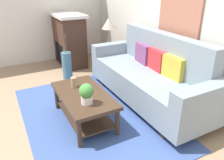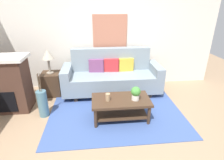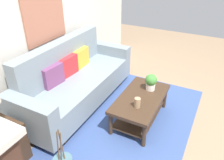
% 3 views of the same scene
% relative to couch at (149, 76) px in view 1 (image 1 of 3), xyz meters
% --- Properties ---
extents(ground_plane, '(9.57, 9.57, 0.00)m').
position_rel_couch_xyz_m(ground_plane, '(-0.01, -1.49, -0.43)').
color(ground_plane, '#9E7F60').
extents(wall_back, '(5.57, 0.10, 2.70)m').
position_rel_couch_xyz_m(wall_back, '(-0.01, 0.54, 0.92)').
color(wall_back, silver).
rests_on(wall_back, ground_plane).
extents(wall_left, '(0.10, 4.98, 2.70)m').
position_rel_couch_xyz_m(wall_left, '(-2.84, -1.00, 0.92)').
color(wall_left, silver).
rests_on(wall_left, ground_plane).
extents(area_rug, '(2.69, 1.83, 0.01)m').
position_rel_couch_xyz_m(area_rug, '(-0.01, -0.99, -0.43)').
color(area_rug, '#3D5693').
rests_on(area_rug, ground_plane).
extents(couch, '(2.34, 0.84, 1.08)m').
position_rel_couch_xyz_m(couch, '(0.00, 0.00, 0.00)').
color(couch, gray).
rests_on(couch, ground_plane).
extents(throw_pillow_plum, '(0.37, 0.16, 0.32)m').
position_rel_couch_xyz_m(throw_pillow_plum, '(-0.37, 0.12, 0.25)').
color(throw_pillow_plum, '#7A4270').
rests_on(throw_pillow_plum, couch).
extents(throw_pillow_crimson, '(0.37, 0.15, 0.32)m').
position_rel_couch_xyz_m(throw_pillow_crimson, '(0.00, 0.12, 0.25)').
color(throw_pillow_crimson, red).
rests_on(throw_pillow_crimson, couch).
extents(throw_pillow_mustard, '(0.36, 0.13, 0.32)m').
position_rel_couch_xyz_m(throw_pillow_mustard, '(0.37, 0.12, 0.25)').
color(throw_pillow_mustard, gold).
rests_on(throw_pillow_mustard, couch).
extents(coffee_table, '(1.10, 0.60, 0.43)m').
position_rel_couch_xyz_m(coffee_table, '(0.06, -1.14, -0.12)').
color(coffee_table, '#422D1E').
rests_on(coffee_table, ground_plane).
extents(tabletop_vase, '(0.09, 0.09, 0.14)m').
position_rel_couch_xyz_m(tabletop_vase, '(-0.19, -1.18, 0.07)').
color(tabletop_vase, tan).
rests_on(tabletop_vase, coffee_table).
extents(potted_plant_tabletop, '(0.18, 0.18, 0.26)m').
position_rel_couch_xyz_m(potted_plant_tabletop, '(0.32, -1.19, 0.14)').
color(potted_plant_tabletop, white).
rests_on(potted_plant_tabletop, coffee_table).
extents(side_table, '(0.44, 0.44, 0.56)m').
position_rel_couch_xyz_m(side_table, '(-1.47, 0.03, -0.15)').
color(side_table, '#422D1E').
rests_on(side_table, ground_plane).
extents(table_lamp, '(0.28, 0.28, 0.57)m').
position_rel_couch_xyz_m(table_lamp, '(-1.47, 0.03, 0.56)').
color(table_lamp, gray).
rests_on(table_lamp, side_table).
extents(fireplace, '(1.02, 0.58, 1.16)m').
position_rel_couch_xyz_m(fireplace, '(-2.24, -0.57, 0.16)').
color(fireplace, '#472D23').
rests_on(fireplace, ground_plane).
extents(floor_vase, '(0.19, 0.19, 0.55)m').
position_rel_couch_xyz_m(floor_vase, '(-1.46, -0.90, -0.16)').
color(floor_vase, slate).
rests_on(floor_vase, ground_plane).
extents(floor_vase_branch_a, '(0.02, 0.05, 0.36)m').
position_rel_couch_xyz_m(floor_vase_branch_a, '(-1.44, -0.90, 0.30)').
color(floor_vase_branch_a, brown).
rests_on(floor_vase_branch_a, floor_vase).
extents(floor_vase_branch_b, '(0.03, 0.03, 0.36)m').
position_rel_couch_xyz_m(floor_vase_branch_b, '(-1.47, -0.88, 0.30)').
color(floor_vase_branch_b, brown).
rests_on(floor_vase_branch_b, floor_vase).
extents(floor_vase_branch_c, '(0.03, 0.04, 0.36)m').
position_rel_couch_xyz_m(floor_vase_branch_c, '(-1.47, -0.92, 0.30)').
color(floor_vase_branch_c, brown).
rests_on(floor_vase_branch_c, floor_vase).
extents(framed_painting, '(0.85, 0.03, 0.80)m').
position_rel_couch_xyz_m(framed_painting, '(0.00, 0.47, 1.02)').
color(framed_painting, '#B77056').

